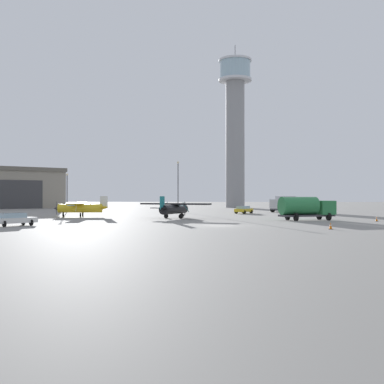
# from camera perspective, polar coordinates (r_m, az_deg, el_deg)

# --- Properties ---
(ground_plane) EXTENTS (400.00, 400.00, 0.00)m
(ground_plane) POSITION_cam_1_polar(r_m,az_deg,el_deg) (49.18, 3.31, -4.16)
(ground_plane) COLOR gray
(control_tower) EXTENTS (8.96, 8.96, 44.36)m
(control_tower) POSITION_cam_1_polar(r_m,az_deg,el_deg) (127.80, 5.34, 8.73)
(control_tower) COLOR gray
(control_tower) RESTS_ON ground_plane
(hangar) EXTENTS (33.03, 31.33, 10.45)m
(hangar) POSITION_cam_1_polar(r_m,az_deg,el_deg) (129.70, -22.32, 0.46)
(hangar) COLOR gray
(hangar) RESTS_ON ground_plane
(airplane_black) EXTENTS (10.27, 8.15, 3.11)m
(airplane_black) POSITION_cam_1_polar(r_m,az_deg,el_deg) (64.80, -2.26, -1.99)
(airplane_black) COLOR black
(airplane_black) RESTS_ON ground_plane
(airplane_yellow) EXTENTS (8.33, 10.63, 3.12)m
(airplane_yellow) POSITION_cam_1_polar(r_m,az_deg,el_deg) (72.05, -13.54, -1.82)
(airplane_yellow) COLOR gold
(airplane_yellow) RESTS_ON ground_plane
(truck_fuel_tanker_green) EXTENTS (7.58, 4.62, 3.04)m
(truck_fuel_tanker_green) POSITION_cam_1_polar(r_m,az_deg,el_deg) (61.46, 13.83, -1.84)
(truck_fuel_tanker_green) COLOR #38383D
(truck_fuel_tanker_green) RESTS_ON ground_plane
(truck_box_silver) EXTENTS (5.69, 5.97, 3.10)m
(truck_box_silver) POSITION_cam_1_polar(r_m,az_deg,el_deg) (92.02, 11.23, -1.39)
(truck_box_silver) COLOR #38383D
(truck_box_silver) RESTS_ON ground_plane
(car_yellow) EXTENTS (3.65, 4.43, 1.37)m
(car_yellow) POSITION_cam_1_polar(r_m,az_deg,el_deg) (83.36, 6.38, -2.15)
(car_yellow) COLOR gold
(car_yellow) RESTS_ON ground_plane
(car_white) EXTENTS (4.21, 4.63, 1.37)m
(car_white) POSITION_cam_1_polar(r_m,az_deg,el_deg) (51.88, -21.15, -3.12)
(car_white) COLOR white
(car_white) RESTS_ON ground_plane
(light_post_west) EXTENTS (0.44, 0.44, 7.65)m
(light_post_west) POSITION_cam_1_polar(r_m,az_deg,el_deg) (95.00, -15.15, 0.41)
(light_post_west) COLOR #38383D
(light_post_west) RESTS_ON ground_plane
(light_post_east) EXTENTS (0.44, 0.44, 10.11)m
(light_post_east) POSITION_cam_1_polar(r_m,az_deg,el_deg) (92.63, -1.73, 1.22)
(light_post_east) COLOR #38383D
(light_post_east) RESTS_ON ground_plane
(traffic_cone_near_right) EXTENTS (0.36, 0.36, 0.65)m
(traffic_cone_near_right) POSITION_cam_1_polar(r_m,az_deg,el_deg) (45.66, 16.70, -4.01)
(traffic_cone_near_right) COLOR black
(traffic_cone_near_right) RESTS_ON ground_plane
(traffic_cone_mid_apron) EXTENTS (0.36, 0.36, 0.57)m
(traffic_cone_mid_apron) POSITION_cam_1_polar(r_m,az_deg,el_deg) (61.68, 21.80, -3.12)
(traffic_cone_mid_apron) COLOR black
(traffic_cone_mid_apron) RESTS_ON ground_plane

